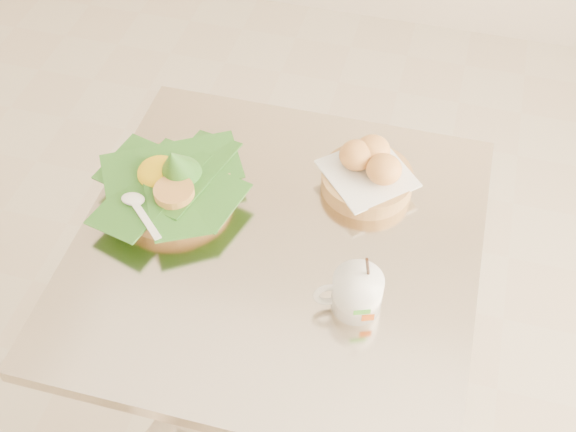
% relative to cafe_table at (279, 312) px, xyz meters
% --- Properties ---
extents(floor, '(3.60, 3.60, 0.00)m').
position_rel_cafe_table_xyz_m(floor, '(-0.15, 0.02, -0.53)').
color(floor, beige).
rests_on(floor, ground).
extents(cafe_table, '(0.71, 0.71, 0.75)m').
position_rel_cafe_table_xyz_m(cafe_table, '(0.00, 0.00, 0.00)').
color(cafe_table, gray).
rests_on(cafe_table, floor).
extents(rice_basket, '(0.27, 0.27, 0.14)m').
position_rel_cafe_table_xyz_m(rice_basket, '(-0.22, 0.06, 0.26)').
color(rice_basket, tan).
rests_on(rice_basket, cafe_table).
extents(bread_basket, '(0.20, 0.20, 0.09)m').
position_rel_cafe_table_xyz_m(bread_basket, '(0.13, 0.18, 0.26)').
color(bread_basket, tan).
rests_on(bread_basket, cafe_table).
extents(coffee_mug, '(0.11, 0.09, 0.14)m').
position_rel_cafe_table_xyz_m(coffee_mug, '(0.16, -0.09, 0.26)').
color(coffee_mug, white).
rests_on(coffee_mug, cafe_table).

